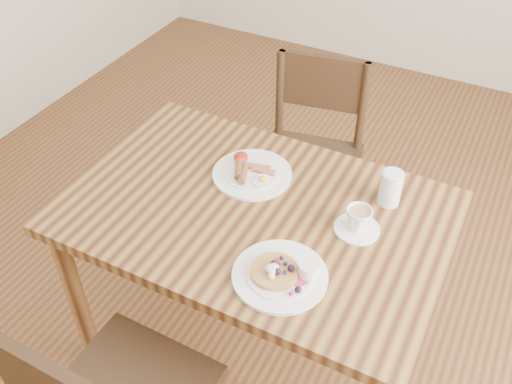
% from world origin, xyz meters
% --- Properties ---
extents(ground, '(5.00, 5.00, 0.00)m').
position_xyz_m(ground, '(0.00, 0.00, 0.00)').
color(ground, '#513017').
rests_on(ground, ground).
extents(dining_table, '(1.20, 0.80, 0.75)m').
position_xyz_m(dining_table, '(0.00, 0.00, 0.65)').
color(dining_table, olive).
rests_on(dining_table, ground).
extents(chair_far, '(0.49, 0.49, 0.88)m').
position_xyz_m(chair_far, '(-0.08, 0.68, 0.49)').
color(chair_far, '#331E12').
rests_on(chair_far, ground).
extents(pancake_plate, '(0.27, 0.27, 0.06)m').
position_xyz_m(pancake_plate, '(0.19, -0.22, 0.76)').
color(pancake_plate, white).
rests_on(pancake_plate, dining_table).
extents(breakfast_plate, '(0.27, 0.27, 0.04)m').
position_xyz_m(breakfast_plate, '(-0.09, 0.14, 0.76)').
color(breakfast_plate, white).
rests_on(breakfast_plate, dining_table).
extents(teacup_saucer, '(0.14, 0.14, 0.08)m').
position_xyz_m(teacup_saucer, '(0.32, 0.06, 0.79)').
color(teacup_saucer, white).
rests_on(teacup_saucer, dining_table).
extents(water_glass, '(0.07, 0.07, 0.12)m').
position_xyz_m(water_glass, '(0.36, 0.22, 0.81)').
color(water_glass, silver).
rests_on(water_glass, dining_table).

